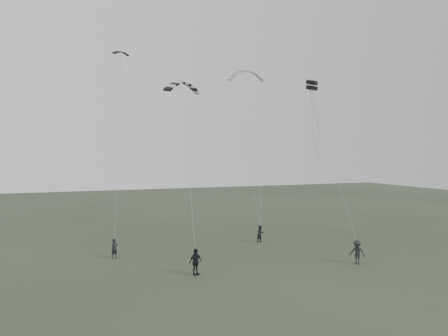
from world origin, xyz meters
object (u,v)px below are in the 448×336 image
object	(u,v)px
flyer_left	(114,248)
kite_pale_large	(247,71)
kite_box	(312,85)
kite_dark_small	(121,52)
flyer_center	(196,262)
flyer_far	(357,252)
flyer_right	(260,234)
kite_striped	(183,83)

from	to	relation	value
flyer_left	kite_pale_large	distance (m)	23.95
flyer_left	kite_box	bearing A→B (deg)	-38.29
flyer_left	kite_dark_small	distance (m)	17.80
flyer_left	kite_pale_large	bearing A→B (deg)	2.11
flyer_center	kite_box	distance (m)	17.82
flyer_far	kite_dark_small	bearing A→B (deg)	-168.70
kite_box	kite_pale_large	bearing A→B (deg)	60.48
flyer_left	flyer_right	size ratio (longest dim) A/B	0.97
flyer_far	kite_dark_small	size ratio (longest dim) A/B	1.17
flyer_left	flyer_far	size ratio (longest dim) A/B	0.86
kite_pale_large	flyer_center	bearing A→B (deg)	-119.19
flyer_right	kite_pale_large	distance (m)	17.96
flyer_center	flyer_right	bearing A→B (deg)	19.84
kite_pale_large	kite_striped	bearing A→B (deg)	-129.15
kite_pale_large	flyer_far	bearing A→B (deg)	-79.25
kite_dark_small	kite_striped	world-z (taller)	kite_dark_small
flyer_right	flyer_center	distance (m)	12.17
kite_dark_small	kite_striped	size ratio (longest dim) A/B	0.49
kite_striped	kite_box	distance (m)	10.97
flyer_right	kite_dark_small	xyz separation A→B (m)	(-12.03, 4.42, 16.76)
flyer_far	kite_pale_large	world-z (taller)	kite_pale_large
flyer_left	flyer_center	bearing A→B (deg)	-83.47
flyer_right	kite_pale_large	size ratio (longest dim) A/B	0.39
flyer_right	kite_pale_large	xyz separation A→B (m)	(1.77, 7.08, 16.41)
flyer_right	flyer_center	size ratio (longest dim) A/B	0.88
flyer_center	kite_striped	xyz separation A→B (m)	(0.62, 5.20, 12.95)
kite_dark_small	kite_box	bearing A→B (deg)	-56.13
flyer_right	kite_dark_small	world-z (taller)	kite_dark_small
kite_dark_small	flyer_far	bearing A→B (deg)	-67.39
kite_dark_small	kite_pale_large	world-z (taller)	kite_pale_large
kite_pale_large	kite_box	bearing A→B (deg)	-80.48
flyer_left	kite_dark_small	bearing A→B (deg)	49.05
kite_pale_large	kite_striped	size ratio (longest dim) A/B	1.27
kite_striped	kite_pale_large	bearing A→B (deg)	23.75
flyer_far	kite_striped	bearing A→B (deg)	-156.09
flyer_far	kite_dark_small	xyz separation A→B (m)	(-15.26, 14.26, 16.65)
kite_box	kite_striped	bearing A→B (deg)	138.59
flyer_far	flyer_right	bearing A→B (deg)	162.52
kite_dark_small	kite_striped	bearing A→B (deg)	-87.98
flyer_left	kite_striped	world-z (taller)	kite_striped
flyer_center	kite_pale_large	xyz separation A→B (m)	(10.73, 15.31, 16.30)
kite_dark_small	flyer_right	bearing A→B (deg)	-44.51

